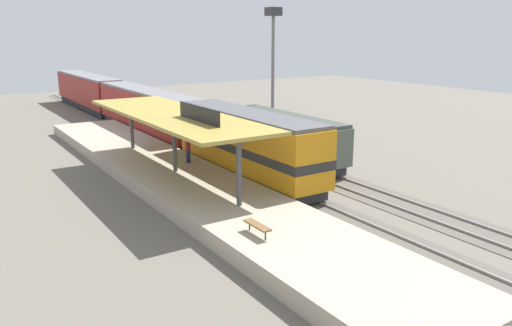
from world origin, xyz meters
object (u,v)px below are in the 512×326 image
object	(u,v)px
freight_car	(284,138)
platform_bench	(257,226)
light_mast	(273,48)
person_waiting	(188,149)
passenger_carriage_front	(147,111)
locomotive	(247,144)
passenger_carriage_rear	(88,91)

from	to	relation	value
freight_car	platform_bench	bearing A→B (deg)	-130.23
platform_bench	light_mast	distance (m)	24.23
platform_bench	light_mast	world-z (taller)	light_mast
freight_car	person_waiting	size ratio (longest dim) A/B	7.02
light_mast	platform_bench	bearing A→B (deg)	-126.54
platform_bench	passenger_carriage_front	xyz separation A→B (m)	(6.00, 28.40, 0.97)
person_waiting	passenger_carriage_front	bearing A→B (deg)	78.86
light_mast	locomotive	bearing A→B (deg)	-133.49
person_waiting	light_mast	bearing A→B (deg)	26.01
freight_car	light_mast	world-z (taller)	light_mast
freight_car	person_waiting	distance (m)	7.61
passenger_carriage_front	passenger_carriage_rear	size ratio (longest dim) A/B	1.00
platform_bench	locomotive	bearing A→B (deg)	60.01
passenger_carriage_rear	person_waiting	bearing A→B (deg)	-94.72
platform_bench	passenger_carriage_rear	world-z (taller)	passenger_carriage_rear
locomotive	freight_car	xyz separation A→B (m)	(4.60, 2.13, -0.44)
freight_car	light_mast	size ratio (longest dim) A/B	1.03
passenger_carriage_rear	freight_car	size ratio (longest dim) A/B	1.67
passenger_carriage_front	freight_car	bearing A→B (deg)	-73.83
platform_bench	locomotive	xyz separation A→B (m)	(6.00, 10.40, 1.07)
passenger_carriage_front	light_mast	distance (m)	13.91
locomotive	light_mast	world-z (taller)	light_mast
platform_bench	passenger_carriage_front	size ratio (longest dim) A/B	0.08
passenger_carriage_front	locomotive	bearing A→B (deg)	-90.00
locomotive	passenger_carriage_front	bearing A→B (deg)	90.00
locomotive	person_waiting	xyz separation A→B (m)	(-2.96, 2.97, -0.56)
passenger_carriage_front	freight_car	size ratio (longest dim) A/B	1.67
passenger_carriage_front	light_mast	xyz separation A→B (m)	(7.80, -9.78, 6.08)
person_waiting	passenger_carriage_rear	bearing A→B (deg)	85.28
light_mast	person_waiting	distance (m)	13.64
passenger_carriage_front	passenger_carriage_rear	xyz separation A→B (m)	(0.00, 20.80, 0.00)
light_mast	passenger_carriage_front	bearing A→B (deg)	128.58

